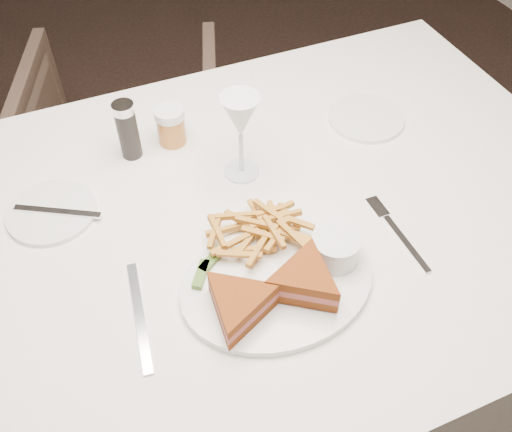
% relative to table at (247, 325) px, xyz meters
% --- Properties ---
extents(ground, '(5.00, 5.00, 0.00)m').
position_rel_table_xyz_m(ground, '(-0.36, 0.35, -0.38)').
color(ground, black).
rests_on(ground, ground).
extents(table, '(1.40, 0.96, 0.75)m').
position_rel_table_xyz_m(table, '(0.00, 0.00, 0.00)').
color(table, white).
rests_on(table, ground).
extents(chair_far, '(0.76, 0.74, 0.61)m').
position_rel_table_xyz_m(chair_far, '(-0.05, 0.84, -0.07)').
color(chair_far, '#48372C').
rests_on(chair_far, ground).
extents(table_setting, '(0.82, 0.62, 0.18)m').
position_rel_table_xyz_m(table_setting, '(-0.01, -0.06, 0.41)').
color(table_setting, white).
rests_on(table_setting, table).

